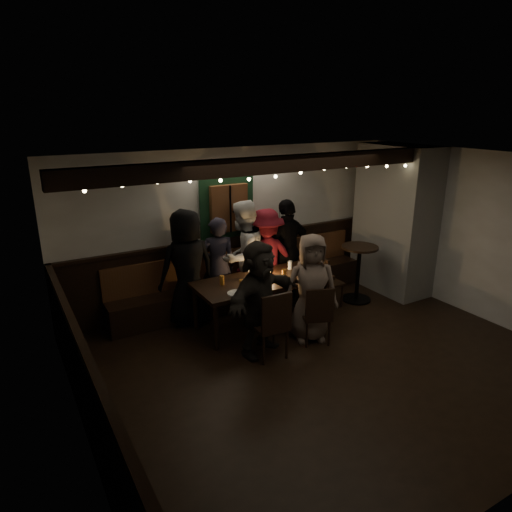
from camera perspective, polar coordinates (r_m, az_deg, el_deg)
room at (r=7.43m, az=8.79°, el=1.26°), size 6.02×5.01×2.62m
dining_table at (r=6.88m, az=0.83°, el=-3.42°), size 2.07×0.89×0.90m
chair_near_left at (r=6.00m, az=2.08°, el=-8.21°), size 0.45×0.45×0.96m
chair_near_right at (r=6.43m, az=7.69°, el=-6.99°), size 0.51×0.51×0.87m
chair_end at (r=7.63m, az=8.59°, el=-2.81°), size 0.40×0.40×0.89m
high_top at (r=7.96m, az=12.69°, el=-1.27°), size 0.61×0.61×0.98m
person_a at (r=6.95m, az=-8.60°, el=-1.45°), size 0.90×0.61×1.80m
person_b at (r=7.28m, az=-4.78°, el=-1.25°), size 0.67×0.54×1.59m
person_c at (r=7.33m, az=-1.67°, el=-0.08°), size 1.09×1.00×1.82m
person_d at (r=7.55m, az=1.25°, el=-0.23°), size 1.11×0.70×1.65m
person_e at (r=7.79m, az=3.91°, el=0.74°), size 1.07×0.53×1.76m
person_f at (r=6.07m, az=0.41°, el=-5.31°), size 1.53×0.99×1.58m
person_g at (r=6.47m, az=6.87°, el=-3.98°), size 0.90×0.75×1.57m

